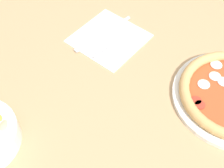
% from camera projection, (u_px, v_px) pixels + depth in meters
% --- Properties ---
extents(dining_table, '(1.39, 1.06, 0.75)m').
position_uv_depth(dining_table, '(138.00, 131.00, 0.83)').
color(dining_table, tan).
rests_on(dining_table, ground_plane).
extents(napkin, '(0.21, 0.21, 0.00)m').
position_uv_depth(napkin, '(109.00, 38.00, 0.92)').
color(napkin, white).
rests_on(napkin, dining_table).
extents(fork, '(0.02, 0.18, 0.00)m').
position_uv_depth(fork, '(116.00, 42.00, 0.91)').
color(fork, silver).
rests_on(fork, napkin).
extents(knife, '(0.02, 0.22, 0.01)m').
position_uv_depth(knife, '(106.00, 32.00, 0.93)').
color(knife, silver).
rests_on(knife, napkin).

